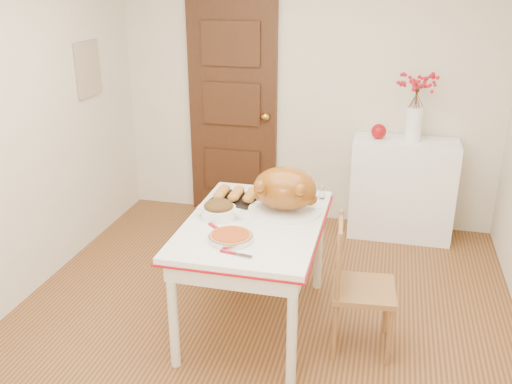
% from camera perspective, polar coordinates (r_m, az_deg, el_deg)
% --- Properties ---
extents(floor, '(3.50, 4.00, 0.00)m').
position_cam_1_polar(floor, '(3.88, -0.11, -14.05)').
color(floor, '#4B2E1B').
rests_on(floor, ground).
extents(wall_back, '(3.50, 0.00, 2.50)m').
position_cam_1_polar(wall_back, '(5.22, 5.22, 10.29)').
color(wall_back, beige).
rests_on(wall_back, ground).
extents(wall_front, '(3.50, 0.00, 2.50)m').
position_cam_1_polar(wall_front, '(1.65, -17.82, -17.35)').
color(wall_front, beige).
rests_on(wall_front, ground).
extents(door_back, '(0.85, 0.06, 2.06)m').
position_cam_1_polar(door_back, '(5.38, -2.37, 8.31)').
color(door_back, '#3A2014').
rests_on(door_back, ground).
extents(photo_board, '(0.03, 0.35, 0.45)m').
position_cam_1_polar(photo_board, '(4.99, -16.69, 11.91)').
color(photo_board, tan).
rests_on(photo_board, ground).
extents(sideboard, '(0.90, 0.40, 0.90)m').
position_cam_1_polar(sideboard, '(5.17, 14.60, 0.32)').
color(sideboard, white).
rests_on(sideboard, floor).
extents(kitchen_table, '(0.88, 1.28, 0.76)m').
position_cam_1_polar(kitchen_table, '(3.78, -0.18, -8.23)').
color(kitchen_table, silver).
rests_on(kitchen_table, floor).
extents(chair_oak, '(0.41, 0.41, 0.87)m').
position_cam_1_polar(chair_oak, '(3.59, 10.92, -9.42)').
color(chair_oak, brown).
rests_on(chair_oak, floor).
extents(berry_vase, '(0.31, 0.31, 0.61)m').
position_cam_1_polar(berry_vase, '(4.96, 15.91, 8.39)').
color(berry_vase, white).
rests_on(berry_vase, sideboard).
extents(apple, '(0.13, 0.13, 0.13)m').
position_cam_1_polar(apple, '(5.02, 12.36, 6.04)').
color(apple, '#99080E').
rests_on(apple, sideboard).
extents(turkey_platter, '(0.51, 0.42, 0.31)m').
position_cam_1_polar(turkey_platter, '(3.68, 2.96, 0.11)').
color(turkey_platter, '#914E18').
rests_on(turkey_platter, kitchen_table).
extents(pumpkin_pie, '(0.33, 0.33, 0.06)m').
position_cam_1_polar(pumpkin_pie, '(3.34, -2.60, -4.51)').
color(pumpkin_pie, '#A13E16').
rests_on(pumpkin_pie, kitchen_table).
extents(stuffing_dish, '(0.34, 0.30, 0.11)m').
position_cam_1_polar(stuffing_dish, '(3.64, -3.81, -1.80)').
color(stuffing_dish, '#4A3515').
rests_on(stuffing_dish, kitchen_table).
extents(rolls_tray, '(0.36, 0.31, 0.08)m').
position_cam_1_polar(rolls_tray, '(3.91, -2.01, -0.29)').
color(rolls_tray, '#A2642F').
rests_on(rolls_tray, kitchen_table).
extents(pie_server, '(0.20, 0.09, 0.01)m').
position_cam_1_polar(pie_server, '(3.19, -2.06, -6.30)').
color(pie_server, silver).
rests_on(pie_server, kitchen_table).
extents(carving_knife, '(0.23, 0.20, 0.01)m').
position_cam_1_polar(carving_knife, '(3.47, -3.67, -3.91)').
color(carving_knife, silver).
rests_on(carving_knife, kitchen_table).
extents(drinking_glass, '(0.06, 0.06, 0.10)m').
position_cam_1_polar(drinking_glass, '(3.99, 2.09, 0.32)').
color(drinking_glass, white).
rests_on(drinking_glass, kitchen_table).
extents(shaker_pair, '(0.10, 0.05, 0.10)m').
position_cam_1_polar(shaker_pair, '(3.97, 6.32, 0.03)').
color(shaker_pair, white).
rests_on(shaker_pair, kitchen_table).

